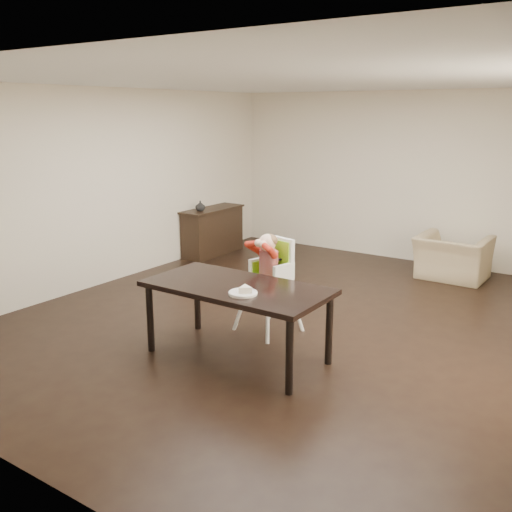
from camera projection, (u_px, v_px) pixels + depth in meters
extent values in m
plane|color=black|center=(293.00, 321.00, 6.66)|extent=(7.00, 7.00, 0.00)
cube|color=beige|center=(405.00, 177.00, 9.14)|extent=(6.00, 0.02, 2.70)
cube|color=beige|center=(8.00, 283.00, 3.52)|extent=(6.00, 0.02, 2.70)
cube|color=beige|center=(109.00, 187.00, 7.96)|extent=(0.02, 7.00, 2.70)
cube|color=white|center=(297.00, 80.00, 6.00)|extent=(6.00, 7.00, 0.02)
cube|color=black|center=(237.00, 288.00, 5.51)|extent=(1.80, 0.90, 0.05)
cylinder|color=black|center=(150.00, 318.00, 5.76)|extent=(0.07, 0.07, 0.70)
cylinder|color=black|center=(289.00, 356.00, 4.86)|extent=(0.07, 0.07, 0.70)
cylinder|color=black|center=(197.00, 299.00, 6.35)|extent=(0.07, 0.07, 0.70)
cylinder|color=black|center=(329.00, 330.00, 5.46)|extent=(0.07, 0.07, 0.70)
cylinder|color=white|center=(242.00, 305.00, 6.32)|extent=(0.05, 0.05, 0.59)
cylinder|color=white|center=(268.00, 315.00, 6.02)|extent=(0.05, 0.05, 0.59)
cylinder|color=white|center=(269.00, 297.00, 6.60)|extent=(0.05, 0.05, 0.59)
cylinder|color=white|center=(295.00, 306.00, 6.30)|extent=(0.05, 0.05, 0.59)
cube|color=white|center=(269.00, 280.00, 6.24)|extent=(0.49, 0.46, 0.05)
cube|color=#77B417|center=(269.00, 277.00, 6.23)|extent=(0.40, 0.38, 0.03)
cube|color=white|center=(279.00, 256.00, 6.28)|extent=(0.42, 0.15, 0.44)
cube|color=#77B417|center=(277.00, 258.00, 6.27)|extent=(0.35, 0.10, 0.40)
cube|color=black|center=(268.00, 258.00, 6.26)|extent=(0.07, 0.19, 0.02)
cube|color=black|center=(276.00, 260.00, 6.17)|extent=(0.07, 0.19, 0.02)
cylinder|color=red|center=(269.00, 263.00, 6.19)|extent=(0.29, 0.29, 0.28)
sphere|color=beige|center=(267.00, 243.00, 6.12)|extent=(0.23, 0.23, 0.19)
ellipsoid|color=brown|center=(269.00, 240.00, 6.13)|extent=(0.23, 0.22, 0.14)
sphere|color=beige|center=(258.00, 243.00, 6.08)|extent=(0.10, 0.10, 0.08)
sphere|color=beige|center=(263.00, 244.00, 6.03)|extent=(0.10, 0.10, 0.08)
cylinder|color=white|center=(243.00, 293.00, 5.23)|extent=(0.32, 0.32, 0.02)
torus|color=white|center=(243.00, 292.00, 5.22)|extent=(0.32, 0.32, 0.01)
imported|color=tan|center=(453.00, 250.00, 8.24)|extent=(0.99, 0.65, 0.85)
cube|color=black|center=(213.00, 232.00, 9.70)|extent=(0.40, 1.20, 0.76)
cube|color=black|center=(212.00, 209.00, 9.60)|extent=(0.44, 1.26, 0.03)
imported|color=#99999E|center=(200.00, 206.00, 9.33)|extent=(0.21, 0.21, 0.16)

